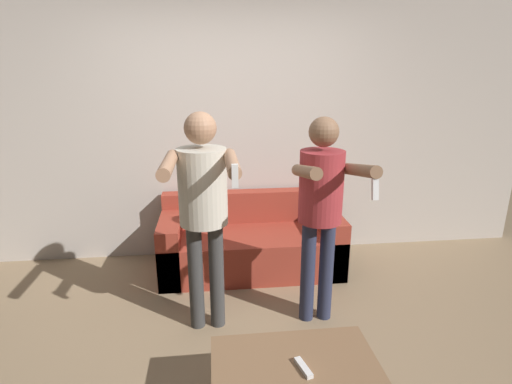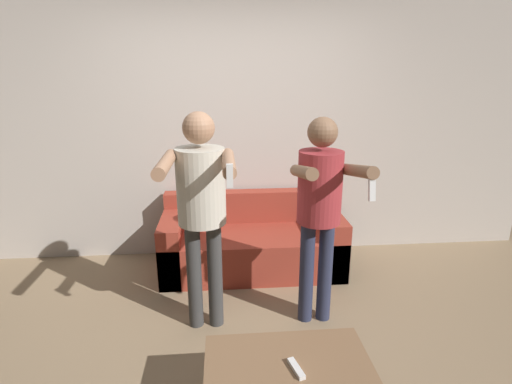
{
  "view_description": "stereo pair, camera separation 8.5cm",
  "coord_description": "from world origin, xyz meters",
  "px_view_note": "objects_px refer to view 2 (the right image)",
  "views": [
    {
      "loc": [
        -0.17,
        -2.26,
        1.89
      ],
      "look_at": [
        0.19,
        0.85,
        0.93
      ],
      "focal_mm": 28.0,
      "sensor_mm": 36.0,
      "label": 1
    },
    {
      "loc": [
        -0.08,
        -2.27,
        1.89
      ],
      "look_at": [
        0.19,
        0.85,
        0.93
      ],
      "focal_mm": 28.0,
      "sensor_mm": 36.0,
      "label": 2
    }
  ],
  "objects_px": {
    "couch": "(252,243)",
    "person_standing_right": "(320,201)",
    "coffee_table": "(289,371)",
    "remote_on_table": "(296,369)",
    "person_standing_left": "(201,198)"
  },
  "relations": [
    {
      "from": "couch",
      "to": "person_standing_right",
      "type": "distance_m",
      "value": 1.25
    },
    {
      "from": "coffee_table",
      "to": "remote_on_table",
      "type": "xyz_separation_m",
      "value": [
        0.03,
        -0.04,
        0.05
      ]
    },
    {
      "from": "person_standing_left",
      "to": "coffee_table",
      "type": "bearing_deg",
      "value": -62.85
    },
    {
      "from": "remote_on_table",
      "to": "person_standing_left",
      "type": "bearing_deg",
      "value": 117.7
    },
    {
      "from": "couch",
      "to": "person_standing_left",
      "type": "xyz_separation_m",
      "value": [
        -0.42,
        -0.93,
        0.78
      ]
    },
    {
      "from": "coffee_table",
      "to": "remote_on_table",
      "type": "distance_m",
      "value": 0.07
    },
    {
      "from": "couch",
      "to": "person_standing_left",
      "type": "distance_m",
      "value": 1.28
    },
    {
      "from": "person_standing_right",
      "to": "coffee_table",
      "type": "distance_m",
      "value": 1.19
    },
    {
      "from": "person_standing_left",
      "to": "remote_on_table",
      "type": "xyz_separation_m",
      "value": [
        0.51,
        -0.97,
        -0.64
      ]
    },
    {
      "from": "person_standing_left",
      "to": "coffee_table",
      "type": "relative_size",
      "value": 1.81
    },
    {
      "from": "coffee_table",
      "to": "remote_on_table",
      "type": "height_order",
      "value": "remote_on_table"
    },
    {
      "from": "coffee_table",
      "to": "person_standing_left",
      "type": "bearing_deg",
      "value": 117.15
    },
    {
      "from": "couch",
      "to": "coffee_table",
      "type": "xyz_separation_m",
      "value": [
        0.06,
        -1.86,
        0.09
      ]
    },
    {
      "from": "couch",
      "to": "coffee_table",
      "type": "bearing_deg",
      "value": -88.27
    },
    {
      "from": "couch",
      "to": "coffee_table",
      "type": "height_order",
      "value": "couch"
    }
  ]
}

